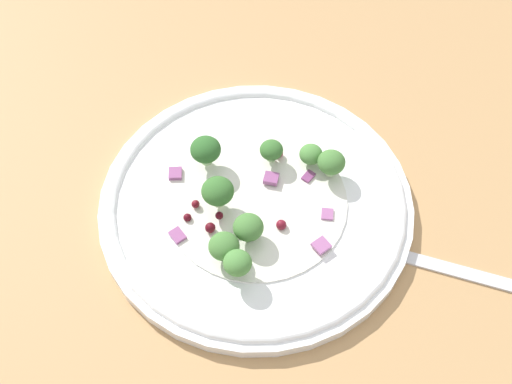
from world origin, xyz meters
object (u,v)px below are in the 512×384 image
broccoli_floret_2 (207,149)px  fork (451,269)px  broccoli_floret_1 (273,152)px  plate (256,203)px  broccoli_floret_0 (311,155)px

broccoli_floret_2 → fork: size_ratio=0.17×
fork → broccoli_floret_2: bearing=113.5°
broccoli_floret_1 → broccoli_floret_2: (-4.65, 3.92, 0.54)cm
broccoli_floret_1 → fork: (4.86, -17.99, -2.83)cm
plate → broccoli_floret_2: (-0.72, 6.04, 2.76)cm
broccoli_floret_0 → broccoli_floret_2: bearing=140.6°
broccoli_floret_2 → fork: broccoli_floret_2 is taller
plate → broccoli_floret_2: 6.68cm
broccoli_floret_2 → broccoli_floret_0: bearing=-39.4°
broccoli_floret_1 → fork: broccoli_floret_1 is taller
plate → broccoli_floret_0: 6.89cm
plate → broccoli_floret_2: bearing=96.8°
plate → broccoli_floret_1: (3.93, 2.13, 2.22)cm
plate → broccoli_floret_1: size_ratio=13.02×
broccoli_floret_1 → broccoli_floret_2: 6.10cm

